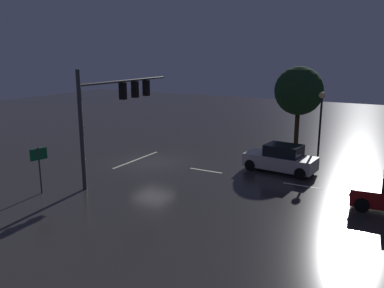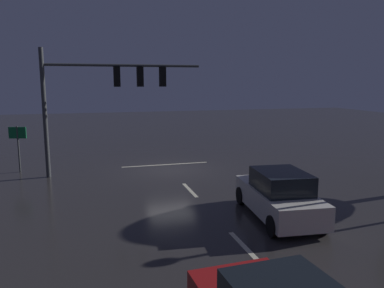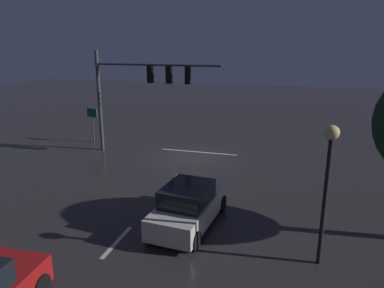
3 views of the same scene
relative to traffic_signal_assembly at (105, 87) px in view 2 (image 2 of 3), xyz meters
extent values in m
plane|color=#2D2B2B|center=(-3.30, 0.15, -4.44)|extent=(80.00, 80.00, 0.00)
cylinder|color=#383A3D|center=(2.92, 0.02, -1.27)|extent=(0.22, 0.22, 6.35)
cylinder|color=#383A3D|center=(-1.00, 0.02, 1.10)|extent=(7.84, 0.14, 0.14)
cube|color=black|center=(-0.61, 0.02, 0.53)|extent=(0.32, 0.36, 1.00)
sphere|color=red|center=(-0.61, -0.17, 0.85)|extent=(0.20, 0.20, 0.20)
sphere|color=black|center=(-0.61, -0.17, 0.53)|extent=(0.20, 0.20, 0.20)
sphere|color=black|center=(-0.61, -0.17, 0.21)|extent=(0.20, 0.20, 0.20)
cube|color=black|center=(-1.78, 0.02, 0.53)|extent=(0.32, 0.36, 1.00)
sphere|color=red|center=(-1.78, -0.17, 0.85)|extent=(0.20, 0.20, 0.20)
sphere|color=black|center=(-1.78, -0.17, 0.53)|extent=(0.20, 0.20, 0.20)
sphere|color=black|center=(-1.78, -0.17, 0.21)|extent=(0.20, 0.20, 0.20)
cube|color=black|center=(-2.96, 0.02, 0.53)|extent=(0.32, 0.36, 1.00)
sphere|color=red|center=(-2.96, -0.17, 0.85)|extent=(0.20, 0.20, 0.20)
sphere|color=black|center=(-2.96, -0.17, 0.53)|extent=(0.20, 0.20, 0.20)
sphere|color=black|center=(-2.96, -0.17, 0.21)|extent=(0.20, 0.20, 0.20)
cube|color=beige|center=(-3.30, 4.15, -4.44)|extent=(0.16, 2.20, 0.01)
cube|color=beige|center=(-3.30, 10.15, -4.44)|extent=(0.16, 2.20, 0.01)
cube|color=beige|center=(-3.30, -1.18, -4.44)|extent=(5.00, 0.16, 0.01)
cube|color=silver|center=(-5.41, 8.19, -3.82)|extent=(2.19, 4.45, 0.80)
cube|color=black|center=(-5.39, 8.39, -3.08)|extent=(1.79, 2.24, 0.68)
cylinder|color=black|center=(-4.72, 6.52, -4.10)|extent=(0.28, 0.70, 0.68)
cylinder|color=black|center=(-6.39, 6.68, -4.10)|extent=(0.28, 0.70, 0.68)
cylinder|color=black|center=(-4.43, 9.71, -4.10)|extent=(0.28, 0.70, 0.68)
cylinder|color=black|center=(-6.10, 9.86, -4.10)|extent=(0.28, 0.70, 0.68)
sphere|color=#F9EFC6|center=(-4.96, 6.02, -3.77)|extent=(0.20, 0.20, 0.20)
sphere|color=#F9EFC6|center=(-6.25, 6.14, -3.77)|extent=(0.20, 0.20, 0.20)
sphere|color=#F9EFC6|center=(-1.10, 12.89, -3.77)|extent=(0.20, 0.20, 0.20)
sphere|color=#F9EFC6|center=(-2.39, 12.82, -3.77)|extent=(0.20, 0.20, 0.20)
cylinder|color=#383A3D|center=(4.47, -1.52, -3.22)|extent=(0.09, 0.09, 2.45)
cube|color=#0F6033|center=(4.47, -1.52, -2.34)|extent=(0.89, 0.28, 0.60)
camera|label=1|loc=(17.98, 14.94, 2.76)|focal=37.39mm
camera|label=2|loc=(0.94, 19.59, 0.30)|focal=35.12mm
camera|label=3|loc=(-9.02, 20.45, 2.43)|focal=33.98mm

